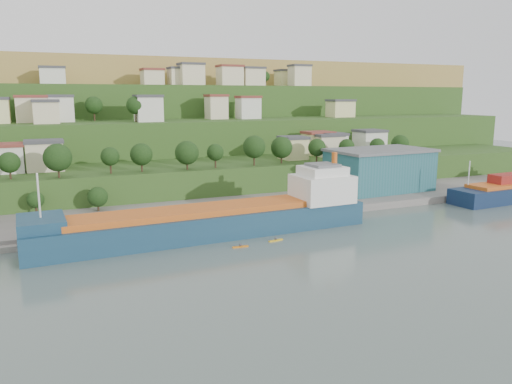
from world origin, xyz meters
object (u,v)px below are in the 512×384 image
cargo_ship_near (218,222)px  warehouse (379,169)px  kayak_orange (240,246)px  caravan (43,223)px

cargo_ship_near → warehouse: size_ratio=2.39×
cargo_ship_near → kayak_orange: 11.06m
cargo_ship_near → kayak_orange: bearing=-85.3°
warehouse → caravan: (-96.50, -6.78, -5.70)m
cargo_ship_near → kayak_orange: (1.25, -10.61, -2.87)m
caravan → cargo_ship_near: bearing=-7.0°
kayak_orange → caravan: bearing=148.1°
caravan → kayak_orange: (37.29, -26.01, -2.48)m
warehouse → caravan: warehouse is taller
warehouse → kayak_orange: size_ratio=9.28×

